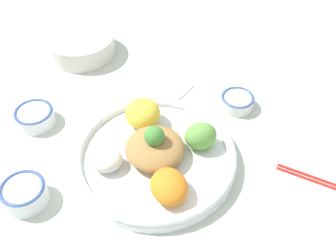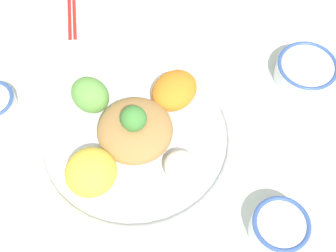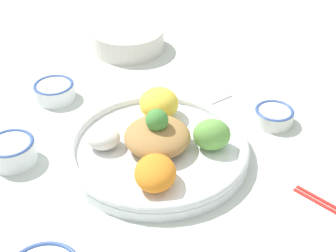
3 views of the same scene
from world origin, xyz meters
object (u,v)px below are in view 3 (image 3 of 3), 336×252
Objects in this scene: salad_platter at (158,144)px; sauce_bowl_red at (12,150)px; serving_spoon_main at (230,94)px; sauce_bowl_dark at (274,115)px; rice_bowl_plain at (54,90)px; side_serving_bowl at (128,38)px.

sauce_bowl_red is (-0.25, -0.11, -0.00)m from salad_platter.
sauce_bowl_red is at bearing -7.24° from serving_spoon_main.
salad_platter is 3.96× the size of sauce_bowl_red.
salad_platter is 0.26m from sauce_bowl_dark.
side_serving_bowl is (0.06, 0.29, 0.01)m from rice_bowl_plain.
rice_bowl_plain reaches higher than serving_spoon_main.
rice_bowl_plain is 0.70× the size of serving_spoon_main.
sauce_bowl_dark is 0.14m from serving_spoon_main.
salad_platter is at bearing -136.30° from sauce_bowl_dark.
salad_platter reaches higher than rice_bowl_plain.
side_serving_bowl is (-0.43, 0.21, 0.01)m from sauce_bowl_dark.
sauce_bowl_dark is at bearing 90.69° from serving_spoon_main.
serving_spoon_main is at bearing 48.26° from sauce_bowl_red.
serving_spoon_main is (0.32, -0.14, -0.03)m from side_serving_bowl.
sauce_bowl_dark is at bearing 33.69° from sauce_bowl_red.
side_serving_bowl is 1.48× the size of serving_spoon_main.
rice_bowl_plain is 0.29m from side_serving_bowl.
salad_platter is at bearing -19.92° from rice_bowl_plain.
sauce_bowl_red is 1.09× the size of sauce_bowl_dark.
salad_platter is at bearing -58.70° from side_serving_bowl.
salad_platter is 0.31m from rice_bowl_plain.
sauce_bowl_dark is (0.19, 0.18, -0.01)m from salad_platter.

